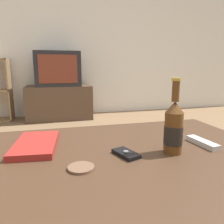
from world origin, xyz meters
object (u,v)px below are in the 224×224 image
object	(u,v)px
cell_phone	(126,154)
remote_control	(202,143)
television	(58,69)
beer_bottle	(174,128)
table_book	(36,144)
tv_stand	(59,102)

from	to	relation	value
cell_phone	remote_control	distance (m)	0.33
television	beer_bottle	world-z (taller)	television
table_book	remote_control	bearing A→B (deg)	-6.44
tv_stand	television	size ratio (longest dim) A/B	1.50
beer_bottle	remote_control	world-z (taller)	beer_bottle
tv_stand	television	xyz separation A→B (m)	(0.00, -0.00, 0.50)
beer_bottle	cell_phone	distance (m)	0.19
tv_stand	television	distance (m)	0.50
television	cell_phone	bearing A→B (deg)	-86.28
remote_control	beer_bottle	bearing A→B (deg)	-170.80
beer_bottle	cell_phone	xyz separation A→B (m)	(-0.17, 0.02, -0.09)
tv_stand	table_book	distance (m)	2.56
remote_control	cell_phone	bearing A→B (deg)	178.61
tv_stand	cell_phone	distance (m)	2.73
cell_phone	table_book	xyz separation A→B (m)	(-0.31, 0.17, 0.00)
tv_stand	remote_control	bearing A→B (deg)	-79.32
tv_stand	beer_bottle	bearing A→B (deg)	-82.73
tv_stand	cell_phone	bearing A→B (deg)	-86.28
television	beer_bottle	xyz separation A→B (m)	(0.35, -2.73, -0.19)
television	table_book	xyz separation A→B (m)	(-0.14, -2.55, -0.27)
tv_stand	remote_control	distance (m)	2.75
television	table_book	size ratio (longest dim) A/B	2.22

